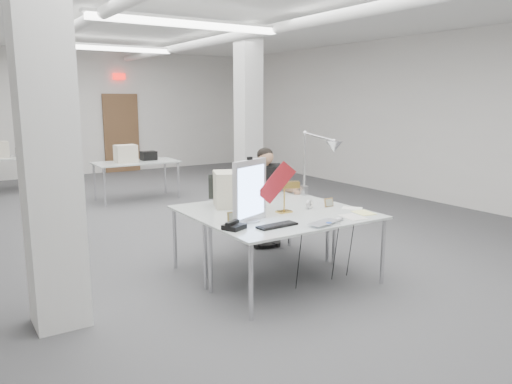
{
  "coord_description": "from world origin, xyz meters",
  "views": [
    {
      "loc": [
        -3.1,
        -6.48,
        1.99
      ],
      "look_at": [
        -0.21,
        -2.0,
        0.98
      ],
      "focal_mm": 35.0,
      "sensor_mm": 36.0,
      "label": 1
    }
  ],
  "objects_px": {
    "desk_phone": "(234,227)",
    "beige_monitor": "(233,189)",
    "laptop": "(329,224)",
    "office_chair": "(263,206)",
    "monitor": "(250,191)",
    "bankers_lamp": "(284,196)",
    "architect_lamp": "(317,165)",
    "desk_main": "(299,220)",
    "seated_person": "(266,181)"
  },
  "relations": [
    {
      "from": "monitor",
      "to": "beige_monitor",
      "type": "height_order",
      "value": "monitor"
    },
    {
      "from": "office_chair",
      "to": "laptop",
      "type": "distance_m",
      "value": 1.99
    },
    {
      "from": "desk_phone",
      "to": "beige_monitor",
      "type": "height_order",
      "value": "beige_monitor"
    },
    {
      "from": "office_chair",
      "to": "beige_monitor",
      "type": "relative_size",
      "value": 2.57
    },
    {
      "from": "monitor",
      "to": "laptop",
      "type": "height_order",
      "value": "monitor"
    },
    {
      "from": "seated_person",
      "to": "bankers_lamp",
      "type": "bearing_deg",
      "value": -98.84
    },
    {
      "from": "seated_person",
      "to": "architect_lamp",
      "type": "xyz_separation_m",
      "value": [
        0.27,
        -0.74,
        0.27
      ]
    },
    {
      "from": "monitor",
      "to": "desk_phone",
      "type": "distance_m",
      "value": 0.45
    },
    {
      "from": "monitor",
      "to": "laptop",
      "type": "distance_m",
      "value": 0.85
    },
    {
      "from": "bankers_lamp",
      "to": "beige_monitor",
      "type": "height_order",
      "value": "beige_monitor"
    },
    {
      "from": "desk_main",
      "to": "beige_monitor",
      "type": "height_order",
      "value": "beige_monitor"
    },
    {
      "from": "desk_main",
      "to": "seated_person",
      "type": "distance_m",
      "value": 1.61
    },
    {
      "from": "office_chair",
      "to": "laptop",
      "type": "height_order",
      "value": "office_chair"
    },
    {
      "from": "bankers_lamp",
      "to": "beige_monitor",
      "type": "bearing_deg",
      "value": 141.1
    },
    {
      "from": "desk_main",
      "to": "bankers_lamp",
      "type": "relative_size",
      "value": 4.94
    },
    {
      "from": "monitor",
      "to": "bankers_lamp",
      "type": "height_order",
      "value": "monitor"
    },
    {
      "from": "bankers_lamp",
      "to": "desk_phone",
      "type": "height_order",
      "value": "bankers_lamp"
    },
    {
      "from": "seated_person",
      "to": "bankers_lamp",
      "type": "distance_m",
      "value": 1.28
    },
    {
      "from": "desk_phone",
      "to": "architect_lamp",
      "type": "height_order",
      "value": "architect_lamp"
    },
    {
      "from": "monitor",
      "to": "beige_monitor",
      "type": "distance_m",
      "value": 0.77
    },
    {
      "from": "bankers_lamp",
      "to": "architect_lamp",
      "type": "distance_m",
      "value": 0.93
    },
    {
      "from": "office_chair",
      "to": "seated_person",
      "type": "relative_size",
      "value": 1.15
    },
    {
      "from": "laptop",
      "to": "bankers_lamp",
      "type": "bearing_deg",
      "value": 78.16
    },
    {
      "from": "monitor",
      "to": "seated_person",
      "type": "bearing_deg",
      "value": 28.43
    },
    {
      "from": "monitor",
      "to": "bankers_lamp",
      "type": "xyz_separation_m",
      "value": [
        0.53,
        0.14,
        -0.13
      ]
    },
    {
      "from": "seated_person",
      "to": "laptop",
      "type": "distance_m",
      "value": 1.94
    },
    {
      "from": "desk_main",
      "to": "architect_lamp",
      "type": "distance_m",
      "value": 1.21
    },
    {
      "from": "laptop",
      "to": "desk_phone",
      "type": "relative_size",
      "value": 1.99
    },
    {
      "from": "office_chair",
      "to": "desk_phone",
      "type": "xyz_separation_m",
      "value": [
        -1.35,
        -1.53,
        0.23
      ]
    },
    {
      "from": "desk_main",
      "to": "monitor",
      "type": "xyz_separation_m",
      "value": [
        -0.48,
        0.19,
        0.33
      ]
    },
    {
      "from": "laptop",
      "to": "office_chair",
      "type": "bearing_deg",
      "value": 61.11
    },
    {
      "from": "desk_phone",
      "to": "beige_monitor",
      "type": "bearing_deg",
      "value": 36.63
    },
    {
      "from": "monitor",
      "to": "bankers_lamp",
      "type": "bearing_deg",
      "value": -7.43
    },
    {
      "from": "bankers_lamp",
      "to": "beige_monitor",
      "type": "xyz_separation_m",
      "value": [
        -0.3,
        0.59,
        0.02
      ]
    },
    {
      "from": "seated_person",
      "to": "beige_monitor",
      "type": "bearing_deg",
      "value": -129.74
    },
    {
      "from": "bankers_lamp",
      "to": "beige_monitor",
      "type": "distance_m",
      "value": 0.66
    },
    {
      "from": "office_chair",
      "to": "seated_person",
      "type": "bearing_deg",
      "value": -74.14
    },
    {
      "from": "seated_person",
      "to": "architect_lamp",
      "type": "distance_m",
      "value": 0.83
    },
    {
      "from": "architect_lamp",
      "to": "desk_main",
      "type": "bearing_deg",
      "value": -162.99
    },
    {
      "from": "office_chair",
      "to": "monitor",
      "type": "relative_size",
      "value": 1.74
    },
    {
      "from": "office_chair",
      "to": "laptop",
      "type": "relative_size",
      "value": 2.89
    },
    {
      "from": "office_chair",
      "to": "desk_phone",
      "type": "height_order",
      "value": "office_chair"
    },
    {
      "from": "desk_main",
      "to": "bankers_lamp",
      "type": "xyz_separation_m",
      "value": [
        0.05,
        0.34,
        0.19
      ]
    },
    {
      "from": "laptop",
      "to": "desk_phone",
      "type": "height_order",
      "value": "desk_phone"
    },
    {
      "from": "seated_person",
      "to": "monitor",
      "type": "relative_size",
      "value": 1.5
    },
    {
      "from": "desk_main",
      "to": "office_chair",
      "type": "relative_size",
      "value": 1.64
    },
    {
      "from": "monitor",
      "to": "architect_lamp",
      "type": "height_order",
      "value": "architect_lamp"
    },
    {
      "from": "laptop",
      "to": "bankers_lamp",
      "type": "relative_size",
      "value": 1.04
    },
    {
      "from": "architect_lamp",
      "to": "monitor",
      "type": "bearing_deg",
      "value": 178.19
    },
    {
      "from": "office_chair",
      "to": "beige_monitor",
      "type": "height_order",
      "value": "beige_monitor"
    }
  ]
}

